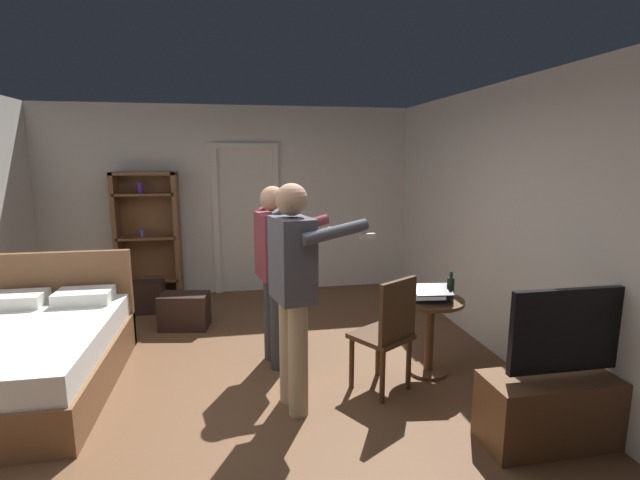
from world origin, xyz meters
name	(u,v)px	position (x,y,z in m)	size (l,w,h in m)	color
ground_plane	(236,399)	(0.00, 0.00, 0.00)	(6.80, 6.80, 0.00)	brown
wall_back	(232,201)	(0.00, 3.15, 1.32)	(5.37, 0.12, 2.65)	silver
wall_right	(538,230)	(2.62, 0.00, 1.32)	(0.12, 6.42, 2.65)	silver
doorway_frame	(246,208)	(0.20, 3.07, 1.22)	(0.93, 0.08, 2.13)	white
bed	(28,356)	(-1.71, 0.47, 0.30)	(1.36, 1.93, 1.02)	brown
bookshelf	(148,231)	(-1.13, 2.93, 0.95)	(0.83, 0.32, 1.75)	brown
tv_flatscreen	(569,399)	(2.26, -0.97, 0.31)	(1.21, 0.40, 1.11)	brown
side_table	(430,324)	(1.74, 0.16, 0.47)	(0.59, 0.59, 0.70)	brown
laptop	(430,295)	(1.70, 0.12, 0.75)	(0.36, 0.36, 0.16)	black
bottle_on_table	(450,289)	(1.88, 0.08, 0.81)	(0.06, 0.06, 0.26)	#203727
wooden_chair	(388,330)	(1.25, -0.10, 0.54)	(0.58, 0.58, 0.99)	#4C331E
person_blue_shirt	(294,282)	(0.47, -0.20, 1.02)	(0.77, 0.58, 1.76)	tan
person_striped_shirt	(275,264)	(0.39, 0.61, 0.97)	(0.71, 0.58, 1.69)	#333338
suitcase_dark	(185,311)	(-0.57, 1.71, 0.20)	(0.54, 0.32, 0.40)	black
suitcase_small	(143,297)	(-1.14, 2.38, 0.20)	(0.51, 0.29, 0.39)	black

